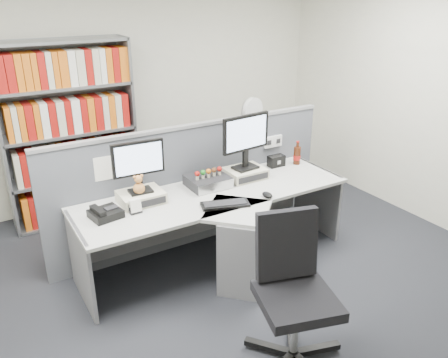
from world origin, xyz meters
TOP-DOWN VIEW (x-y plane):
  - ground at (0.00, 0.00)m, footprint 5.50×5.50m
  - room_shell at (0.00, 0.00)m, footprint 5.04×5.54m
  - partition at (0.00, 1.25)m, footprint 3.00×0.08m
  - desk at (0.00, 0.60)m, footprint 2.60×1.20m
  - monitor_riser_left at (-0.66, 0.98)m, footprint 0.38×0.31m
  - monitor_riser_right at (0.44, 0.98)m, footprint 0.38×0.31m
  - monitor_left at (-0.66, 0.98)m, footprint 0.46×0.16m
  - monitor_right at (0.44, 0.98)m, footprint 0.53×0.20m
  - desktop_pc at (0.02, 0.99)m, footprint 0.38×0.34m
  - figurines at (0.02, 0.97)m, footprint 0.29×0.05m
  - keyboard at (-0.06, 0.54)m, footprint 0.45×0.28m
  - mouse at (0.36, 0.49)m, footprint 0.08×0.12m
  - desk_phone at (-1.02, 0.85)m, footprint 0.27×0.26m
  - desk_calendar at (-0.78, 0.81)m, footprint 0.10×0.08m
  - plush_toy at (-0.68, 0.95)m, footprint 0.10×0.10m
  - speaker at (0.90, 1.08)m, footprint 0.18×0.10m
  - cola_bottle at (1.13, 1.02)m, footprint 0.08×0.08m
  - shelving_unit at (-0.90, 2.44)m, footprint 1.41×0.40m
  - filing_cabinet at (1.20, 1.99)m, footprint 0.45×0.61m
  - desk_fan at (1.20, 1.99)m, footprint 0.33×0.19m
  - office_chair at (-0.15, -0.53)m, footprint 0.71×0.70m

SIDE VIEW (x-z plane):
  - ground at x=0.00m, z-range 0.00..0.00m
  - filing_cabinet at x=1.20m, z-range 0.00..0.70m
  - desk at x=0.00m, z-range 0.10..0.82m
  - office_chair at x=-0.15m, z-range 0.04..1.10m
  - partition at x=0.00m, z-range 0.01..1.29m
  - keyboard at x=-0.06m, z-range 0.72..0.75m
  - mouse at x=0.36m, z-range 0.72..0.77m
  - desk_phone at x=-1.02m, z-range 0.71..0.81m
  - desktop_pc at x=0.02m, z-range 0.72..0.82m
  - monitor_riser_left at x=-0.66m, z-range 0.72..0.82m
  - monitor_riser_right at x=0.44m, z-range 0.72..0.82m
  - desk_calendar at x=-0.78m, z-range 0.71..0.83m
  - speaker at x=0.90m, z-range 0.72..0.84m
  - cola_bottle at x=1.13m, z-range 0.69..0.94m
  - figurines at x=0.02m, z-range 0.83..0.91m
  - plush_toy at x=-0.68m, z-range 0.81..0.98m
  - shelving_unit at x=-0.90m, z-range -0.02..1.98m
  - desk_fan at x=1.20m, z-range 0.77..1.32m
  - monitor_left at x=-0.66m, z-range 0.87..1.33m
  - monitor_right at x=0.44m, z-range 0.87..1.42m
  - room_shell at x=0.00m, z-range 0.43..3.15m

